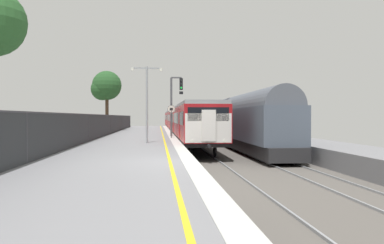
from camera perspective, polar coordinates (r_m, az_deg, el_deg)
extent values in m
cube|color=gray|center=(13.92, -12.38, -8.16)|extent=(6.40, 110.00, 1.00)
cube|color=silver|center=(13.80, -0.28, -6.10)|extent=(0.60, 110.00, 0.01)
cube|color=yellow|center=(13.75, -3.41, -6.13)|extent=(0.12, 110.00, 0.01)
cube|color=#56514C|center=(15.58, 21.81, -9.48)|extent=(11.00, 110.00, 0.20)
cube|color=gray|center=(14.06, 3.77, -9.96)|extent=(0.07, 110.00, 0.08)
cube|color=gray|center=(14.36, 9.52, -9.74)|extent=(0.07, 110.00, 0.08)
cube|color=gray|center=(15.20, 19.03, -9.18)|extent=(0.07, 110.00, 0.08)
cube|color=gray|center=(15.84, 23.83, -8.81)|extent=(0.07, 110.00, 0.08)
cube|color=maroon|center=(30.96, 0.11, 0.06)|extent=(2.80, 19.43, 2.30)
cube|color=black|center=(31.00, 0.11, -2.29)|extent=(2.64, 18.83, 0.25)
cube|color=gray|center=(30.97, 0.11, 2.41)|extent=(2.68, 19.43, 0.24)
cube|color=black|center=(30.85, -2.51, 0.62)|extent=(0.02, 17.83, 0.84)
cube|color=red|center=(26.01, -2.00, -0.30)|extent=(0.03, 1.10, 1.90)
cube|color=red|center=(35.71, -2.88, 0.00)|extent=(0.03, 1.10, 1.90)
cylinder|color=black|center=(23.90, -0.17, -4.40)|extent=(0.12, 0.84, 0.84)
cylinder|color=black|center=(24.08, 3.54, -4.36)|extent=(0.12, 0.84, 0.84)
cylinder|color=black|center=(38.05, -2.06, -2.47)|extent=(0.12, 0.84, 0.84)
cylinder|color=black|center=(38.17, 0.28, -2.46)|extent=(0.12, 0.84, 0.84)
cube|color=maroon|center=(50.93, -1.99, 0.35)|extent=(2.80, 19.43, 2.30)
cube|color=black|center=(50.96, -1.99, -1.09)|extent=(2.64, 18.83, 0.25)
cube|color=gray|center=(50.94, -1.99, 1.77)|extent=(2.68, 19.43, 0.24)
cube|color=black|center=(50.87, -3.58, 0.68)|extent=(0.02, 17.83, 0.84)
cube|color=red|center=(46.02, -3.41, 0.17)|extent=(0.03, 1.10, 1.90)
cube|color=red|center=(55.73, -3.73, 0.28)|extent=(0.03, 1.10, 1.90)
cylinder|color=black|center=(43.84, -2.48, -2.04)|extent=(0.12, 0.84, 0.84)
cylinder|color=black|center=(43.94, -0.45, -2.03)|extent=(0.12, 0.84, 0.84)
cylinder|color=black|center=(58.04, -3.16, -1.35)|extent=(0.12, 0.84, 0.84)
cylinder|color=black|center=(58.12, -1.62, -1.35)|extent=(0.12, 0.84, 0.84)
cube|color=maroon|center=(70.94, -2.91, 0.47)|extent=(2.80, 19.43, 2.30)
cube|color=black|center=(70.95, -2.91, -0.56)|extent=(2.64, 18.83, 0.25)
cube|color=gray|center=(70.94, -2.91, 1.49)|extent=(2.68, 19.43, 0.24)
cube|color=black|center=(70.89, -4.05, 0.71)|extent=(0.02, 17.83, 0.84)
cube|color=red|center=(66.04, -3.96, 0.36)|extent=(0.03, 1.10, 1.90)
cube|color=red|center=(75.75, -4.13, 0.41)|extent=(0.03, 1.10, 1.90)
cylinder|color=black|center=(63.83, -3.35, -1.16)|extent=(0.12, 0.84, 0.84)
cylinder|color=black|center=(63.90, -1.95, -1.15)|extent=(0.12, 0.84, 0.84)
cylinder|color=black|center=(78.05, -3.69, -0.80)|extent=(0.12, 0.84, 0.84)
cylinder|color=black|center=(78.11, -2.55, -0.80)|extent=(0.12, 0.84, 0.84)
cube|color=silver|center=(21.35, 2.53, -0.94)|extent=(2.70, 0.10, 1.70)
cube|color=black|center=(21.33, 2.53, 1.21)|extent=(2.40, 0.08, 0.80)
cube|color=silver|center=(21.21, 2.58, -0.54)|extent=(0.80, 0.24, 1.80)
cylinder|color=white|center=(21.22, 0.00, -2.97)|extent=(0.18, 0.06, 0.18)
cylinder|color=white|center=(21.47, 5.06, -2.93)|extent=(0.18, 0.06, 0.18)
cylinder|color=black|center=(21.12, 2.63, -3.67)|extent=(0.20, 0.35, 0.20)
cube|color=black|center=(50.94, -1.99, 2.06)|extent=(0.60, 0.90, 0.20)
cube|color=#232326|center=(26.74, 9.72, -3.59)|extent=(2.30, 13.91, 0.79)
cube|color=#4C5666|center=(26.66, 9.72, -0.31)|extent=(2.60, 13.11, 2.27)
cylinder|color=#515660|center=(26.67, 9.73, 2.13)|extent=(2.39, 12.71, 2.39)
cylinder|color=black|center=(21.79, 11.10, -4.92)|extent=(0.12, 0.84, 0.84)
cylinder|color=black|center=(22.27, 14.97, -4.81)|extent=(0.12, 0.84, 0.84)
cylinder|color=black|center=(31.38, 6.00, -3.17)|extent=(0.12, 0.84, 0.84)
cylinder|color=black|center=(31.72, 8.77, -3.13)|extent=(0.12, 0.84, 0.84)
cube|color=#232326|center=(41.09, 4.41, -2.06)|extent=(2.30, 13.91, 0.79)
cube|color=#4C5666|center=(41.05, 4.42, 0.08)|extent=(2.60, 13.11, 2.27)
cylinder|color=#515660|center=(41.05, 4.42, 1.66)|extent=(2.39, 12.71, 2.39)
cylinder|color=black|center=(36.09, 4.51, -2.65)|extent=(0.12, 0.84, 0.84)
cylinder|color=black|center=(36.39, 6.93, -2.62)|extent=(0.12, 0.84, 0.84)
cylinder|color=black|center=(45.87, 2.41, -1.91)|extent=(0.12, 0.84, 0.84)
cylinder|color=black|center=(46.11, 4.34, -1.90)|extent=(0.12, 0.84, 0.84)
cube|color=#232326|center=(55.63, 1.87, -1.31)|extent=(2.30, 13.91, 0.79)
cube|color=#4C5666|center=(55.60, 1.87, 0.26)|extent=(2.60, 13.11, 2.27)
cylinder|color=#515660|center=(55.60, 1.87, 1.43)|extent=(2.39, 12.71, 2.39)
cylinder|color=black|center=(50.63, 1.69, -1.66)|extent=(0.12, 0.84, 0.84)
cylinder|color=black|center=(50.84, 3.44, -1.65)|extent=(0.12, 0.84, 0.84)
cylinder|color=black|center=(60.47, 0.56, -1.26)|extent=(0.12, 0.84, 0.84)
cylinder|color=black|center=(60.65, 2.02, -1.26)|extent=(0.12, 0.84, 0.84)
cylinder|color=#47474C|center=(31.88, -3.20, 2.32)|extent=(0.18, 0.18, 5.03)
cube|color=#47474C|center=(32.06, -2.40, 6.82)|extent=(0.90, 0.12, 0.12)
cube|color=black|center=(32.03, -1.68, 5.84)|extent=(0.28, 0.20, 1.00)
cylinder|color=black|center=(31.94, -1.66, 6.43)|extent=(0.16, 0.04, 0.16)
cylinder|color=black|center=(31.91, -1.66, 5.86)|extent=(0.16, 0.04, 0.16)
cylinder|color=#19D83F|center=(31.89, -1.66, 5.29)|extent=(0.16, 0.04, 0.16)
cube|color=black|center=(31.97, -1.68, 4.50)|extent=(0.32, 0.16, 0.24)
cylinder|color=#59595B|center=(29.02, -3.20, -0.30)|extent=(0.08, 0.08, 2.22)
cylinder|color=black|center=(29.02, -3.20, 2.00)|extent=(0.59, 0.02, 0.59)
cylinder|color=silver|center=(29.01, -3.20, 2.00)|extent=(0.56, 0.02, 0.56)
cube|color=black|center=(29.00, -3.20, 2.00)|extent=(0.24, 0.01, 0.18)
cylinder|color=#93999E|center=(23.72, -6.95, 2.63)|extent=(0.14, 0.14, 4.86)
cube|color=#93999E|center=(23.90, -5.87, 8.22)|extent=(0.90, 0.08, 0.08)
cylinder|color=silver|center=(23.89, -4.78, 8.04)|extent=(0.20, 0.20, 0.18)
cube|color=#93999E|center=(23.93, -8.05, 8.21)|extent=(0.90, 0.08, 0.08)
cylinder|color=silver|center=(23.94, -9.13, 8.01)|extent=(0.20, 0.20, 0.18)
cube|color=#282B2D|center=(14.44, -24.10, -2.24)|extent=(0.03, 99.00, 1.83)
cube|color=#38383D|center=(14.42, -24.12, 1.40)|extent=(0.06, 99.00, 0.06)
cylinder|color=#38383D|center=(14.44, -24.10, -2.24)|extent=(0.07, 0.07, 1.83)
cylinder|color=#38383D|center=(25.77, -15.67, -0.90)|extent=(0.07, 0.07, 1.83)
cylinder|color=#38383D|center=(37.32, -12.42, -0.38)|extent=(0.07, 0.07, 1.83)
cylinder|color=#38383D|center=(48.94, -10.71, -0.10)|extent=(0.07, 0.07, 1.83)
cylinder|color=#38383D|center=(60.58, -9.66, 0.07)|extent=(0.07, 0.07, 1.83)
cylinder|color=#473323|center=(46.44, -12.94, 1.51)|extent=(0.40, 0.40, 4.53)
sphere|color=#234C23|center=(46.59, -12.95, 5.50)|extent=(3.55, 3.55, 3.55)
sphere|color=#234C23|center=(46.49, -13.63, 4.95)|extent=(2.75, 2.75, 2.75)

